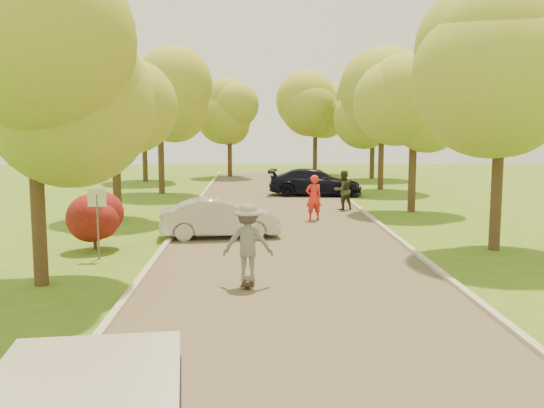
{
  "coord_description": "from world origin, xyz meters",
  "views": [
    {
      "loc": [
        -1.04,
        -14.27,
        4.05
      ],
      "look_at": [
        -0.42,
        6.94,
        1.3
      ],
      "focal_mm": 40.0,
      "sensor_mm": 36.0,
      "label": 1
    }
  ],
  "objects": [
    {
      "name": "tree_r_far",
      "position": [
        7.23,
        24.0,
        5.83
      ],
      "size": [
        5.33,
        5.2,
        8.34
      ],
      "color": "#382619",
      "rests_on": "ground"
    },
    {
      "name": "tree_bg_d",
      "position": [
        4.22,
        36.0,
        5.31
      ],
      "size": [
        5.12,
        5.0,
        7.72
      ],
      "color": "#382619",
      "rests_on": "ground"
    },
    {
      "name": "tree_l_far",
      "position": [
        -6.39,
        22.0,
        5.47
      ],
      "size": [
        4.92,
        4.8,
        7.79
      ],
      "color": "#382619",
      "rests_on": "ground"
    },
    {
      "name": "dark_sedan",
      "position": [
        2.49,
        20.7,
        0.78
      ],
      "size": [
        5.64,
        2.9,
        1.56
      ],
      "primitive_type": "imported",
      "rotation": [
        0.0,
        0.0,
        1.43
      ],
      "color": "black",
      "rests_on": "ground"
    },
    {
      "name": "tree_r_mida",
      "position": [
        7.02,
        5.0,
        5.54
      ],
      "size": [
        5.13,
        5.0,
        7.95
      ],
      "color": "#382619",
      "rests_on": "ground"
    },
    {
      "name": "tree_r_midb",
      "position": [
        6.6,
        14.0,
        4.88
      ],
      "size": [
        4.51,
        4.4,
        7.01
      ],
      "color": "#382619",
      "rests_on": "ground"
    },
    {
      "name": "road",
      "position": [
        0.0,
        8.0,
        0.01
      ],
      "size": [
        8.0,
        60.0,
        0.01
      ],
      "primitive_type": "cube",
      "color": "#4C4438",
      "rests_on": "ground"
    },
    {
      "name": "tree_l_mida",
      "position": [
        -6.3,
        1.0,
        5.17
      ],
      "size": [
        4.71,
        4.6,
        7.39
      ],
      "color": "#382619",
      "rests_on": "ground"
    },
    {
      "name": "person_striped",
      "position": [
        1.49,
        11.43,
        0.98
      ],
      "size": [
        0.82,
        0.66,
        1.96
      ],
      "primitive_type": "imported",
      "rotation": [
        0.0,
        0.0,
        3.45
      ],
      "color": "red",
      "rests_on": "ground"
    },
    {
      "name": "curb_left",
      "position": [
        -4.05,
        8.0,
        0.06
      ],
      "size": [
        0.18,
        60.0,
        0.12
      ],
      "primitive_type": "cube",
      "color": "#B2AD9E",
      "rests_on": "ground"
    },
    {
      "name": "longboard",
      "position": [
        -1.21,
        0.76,
        0.11
      ],
      "size": [
        0.34,
        1.03,
        0.12
      ],
      "rotation": [
        0.0,
        0.0,
        3.08
      ],
      "color": "black",
      "rests_on": "ground"
    },
    {
      "name": "street_sign",
      "position": [
        -5.8,
        4.0,
        1.56
      ],
      "size": [
        0.55,
        0.06,
        2.17
      ],
      "color": "#59595E",
      "rests_on": "ground"
    },
    {
      "name": "silver_sedan",
      "position": [
        -2.3,
        7.52,
        0.71
      ],
      "size": [
        4.46,
        1.95,
        1.42
      ],
      "primitive_type": "imported",
      "rotation": [
        0.0,
        0.0,
        1.68
      ],
      "color": "#B2B2B7",
      "rests_on": "ground"
    },
    {
      "name": "curb_right",
      "position": [
        4.05,
        8.0,
        0.06
      ],
      "size": [
        0.18,
        60.0,
        0.12
      ],
      "primitive_type": "cube",
      "color": "#B2AD9E",
      "rests_on": "ground"
    },
    {
      "name": "ground",
      "position": [
        0.0,
        0.0,
        0.0
      ],
      "size": [
        100.0,
        100.0,
        0.0
      ],
      "primitive_type": "plane",
      "color": "#3F6A19",
      "rests_on": "ground"
    },
    {
      "name": "tree_l_midb",
      "position": [
        -6.81,
        12.0,
        4.59
      ],
      "size": [
        4.3,
        4.2,
        6.62
      ],
      "color": "#382619",
      "rests_on": "ground"
    },
    {
      "name": "red_shrub",
      "position": [
        -6.3,
        5.5,
        1.1
      ],
      "size": [
        1.7,
        1.7,
        1.95
      ],
      "color": "#382619",
      "rests_on": "ground"
    },
    {
      "name": "tree_bg_a",
      "position": [
        -8.78,
        30.0,
        5.31
      ],
      "size": [
        5.12,
        5.0,
        7.72
      ],
      "color": "#382619",
      "rests_on": "ground"
    },
    {
      "name": "tree_bg_c",
      "position": [
        -2.79,
        34.0,
        5.02
      ],
      "size": [
        4.92,
        4.8,
        7.33
      ],
      "color": "#382619",
      "rests_on": "ground"
    },
    {
      "name": "person_olive",
      "position": [
        3.22,
        14.6,
        0.96
      ],
      "size": [
        1.14,
        1.02,
        1.93
      ],
      "primitive_type": "imported",
      "rotation": [
        0.0,
        0.0,
        3.52
      ],
      "color": "#31341F",
      "rests_on": "ground"
    },
    {
      "name": "skateboarder",
      "position": [
        -1.21,
        0.76,
        1.12
      ],
      "size": [
        1.32,
        0.81,
        1.99
      ],
      "primitive_type": "imported",
      "rotation": [
        0.0,
        0.0,
        3.08
      ],
      "color": "slate",
      "rests_on": "longboard"
    },
    {
      "name": "tree_bg_b",
      "position": [
        8.22,
        32.0,
        5.54
      ],
      "size": [
        5.12,
        5.0,
        7.95
      ],
      "color": "#382619",
      "rests_on": "ground"
    }
  ]
}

